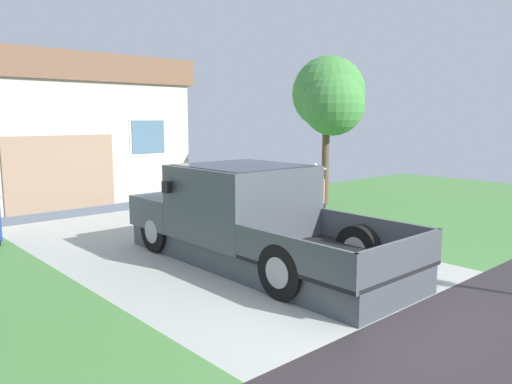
% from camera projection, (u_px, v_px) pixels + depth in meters
% --- Properties ---
extents(pickup_truck, '(2.17, 5.54, 1.70)m').
position_uv_depth(pickup_truck, '(245.00, 218.00, 8.83)').
color(pickup_truck, '#42474D').
rests_on(pickup_truck, ground).
extents(person_with_hat, '(0.48, 0.44, 1.70)m').
position_uv_depth(person_with_hat, '(314.00, 201.00, 9.32)').
color(person_with_hat, black).
rests_on(person_with_hat, ground).
extents(handbag, '(0.28, 0.17, 0.43)m').
position_uv_depth(handbag, '(322.00, 246.00, 9.29)').
color(handbag, brown).
rests_on(handbag, ground).
extents(house_with_garage, '(9.71, 5.41, 4.32)m').
position_uv_depth(house_with_garage, '(10.00, 129.00, 15.00)').
color(house_with_garage, beige).
rests_on(house_with_garage, ground).
extents(front_yard_tree, '(2.29, 2.44, 4.28)m').
position_uv_depth(front_yard_tree, '(329.00, 96.00, 14.23)').
color(front_yard_tree, brown).
rests_on(front_yard_tree, ground).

